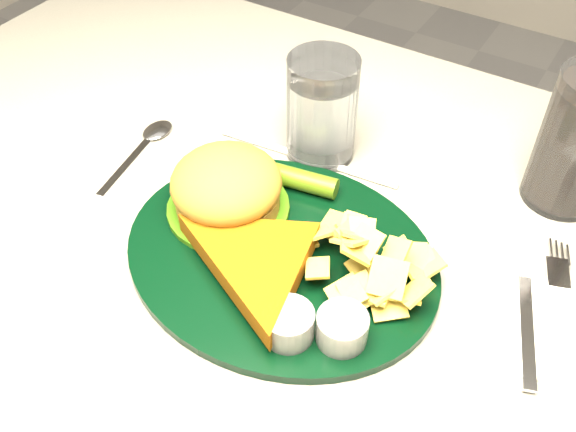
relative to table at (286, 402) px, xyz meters
The scene contains 6 objects.
table is the anchor object (origin of this frame).
dinner_plate 0.41m from the table, 64.03° to the right, with size 0.33×0.27×0.07m, color black, non-canonical shape.
water_glass 0.46m from the table, 103.13° to the left, with size 0.08×0.08×0.13m, color white.
fork_napkin 0.46m from the table, ahead, with size 0.13×0.16×0.01m, color white, non-canonical shape.
spoon 0.43m from the table, behind, with size 0.04×0.15×0.01m, color silver, non-canonical shape.
wrapped_straw 0.40m from the table, 108.81° to the left, with size 0.23×0.08×0.01m, color white, non-canonical shape.
Camera 1 is at (0.25, -0.40, 1.24)m, focal length 40.00 mm.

